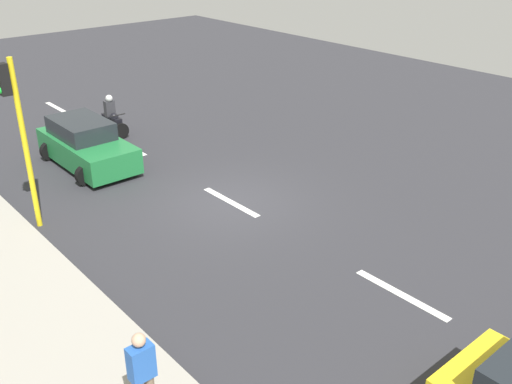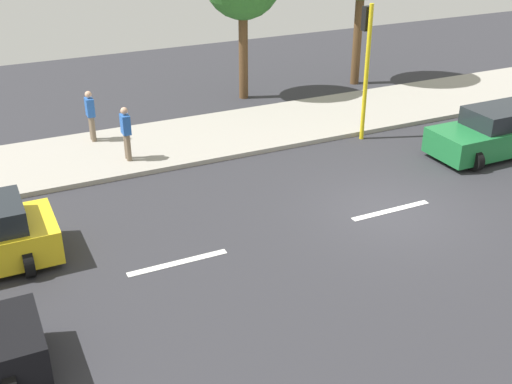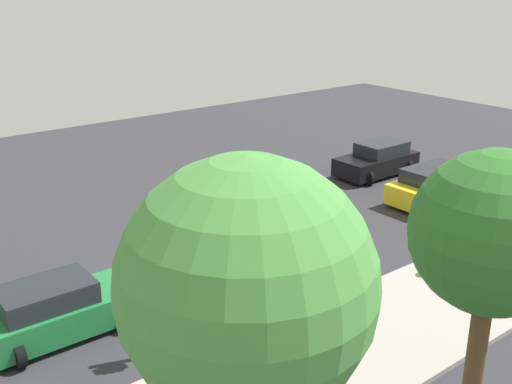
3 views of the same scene
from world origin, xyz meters
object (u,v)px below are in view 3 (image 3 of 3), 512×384
object	(u,v)px
car_green	(58,310)
street_tree_south	(493,235)
car_black	(377,160)
pedestrian_by_tree	(454,244)
street_tree_center	(247,288)
traffic_light_corner	(221,238)
car_yellow_cab	(438,185)

from	to	relation	value
car_green	street_tree_south	distance (m)	10.69
car_black	street_tree_south	xyz separation A→B (m)	(12.74, -11.87, 3.82)
car_black	pedestrian_by_tree	size ratio (longest dim) A/B	2.40
street_tree_center	street_tree_south	distance (m)	5.20
car_green	street_tree_center	distance (m)	9.59
car_black	street_tree_center	distance (m)	21.57
car_green	car_black	xyz separation A→B (m)	(-3.99, 16.66, 0.00)
car_black	traffic_light_corner	bearing A→B (deg)	-62.87
car_green	pedestrian_by_tree	size ratio (longest dim) A/B	2.43
car_yellow_cab	car_black	world-z (taller)	same
car_yellow_cab	car_black	bearing A→B (deg)	168.60
car_green	traffic_light_corner	xyz separation A→B (m)	(2.99, 3.04, 2.22)
car_green	traffic_light_corner	world-z (taller)	traffic_light_corner
car_green	car_black	world-z (taller)	same
car_yellow_cab	car_green	distance (m)	15.87
pedestrian_by_tree	street_tree_center	bearing A→B (deg)	-69.00
car_black	car_green	bearing A→B (deg)	-76.55
car_green	car_yellow_cab	bearing A→B (deg)	90.23
car_black	street_tree_south	bearing A→B (deg)	-42.97
car_green	traffic_light_corner	bearing A→B (deg)	45.43
car_black	street_tree_center	xyz separation A→B (m)	(12.49, -17.03, 4.41)
car_green	pedestrian_by_tree	world-z (taller)	pedestrian_by_tree
car_yellow_cab	car_black	xyz separation A→B (m)	(-3.92, 0.79, -0.00)
car_green	car_black	size ratio (longest dim) A/B	1.01
street_tree_south	car_yellow_cab	bearing A→B (deg)	128.51
street_tree_center	street_tree_south	world-z (taller)	street_tree_center
pedestrian_by_tree	street_tree_south	distance (m)	8.27
pedestrian_by_tree	street_tree_center	distance (m)	12.62
traffic_light_corner	street_tree_south	bearing A→B (deg)	16.96
pedestrian_by_tree	street_tree_center	world-z (taller)	street_tree_center
car_yellow_cab	street_tree_center	size ratio (longest dim) A/B	0.67
traffic_light_corner	street_tree_south	xyz separation A→B (m)	(5.76, 1.76, 1.60)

